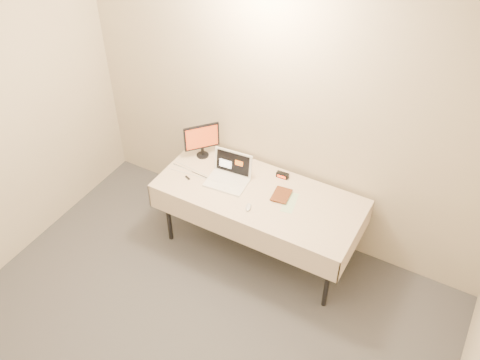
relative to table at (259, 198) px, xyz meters
The scene contains 9 objects.
back_wall 0.81m from the table, 90.00° to the left, with size 4.00×0.10×2.70m, color beige.
table is the anchor object (origin of this frame).
laptop 0.35m from the table, behind, with size 0.39×0.33×0.26m.
monitor 0.80m from the table, 163.85° to the left, with size 0.24×0.27×0.35m.
book 0.21m from the table, 24.32° to the left, with size 0.15×0.02×0.20m, color brown.
alarm_clock 0.32m from the table, 73.95° to the left, with size 0.12×0.05×0.05m.
clicker 0.23m from the table, 87.72° to the right, with size 0.05×0.10×0.02m, color silver.
paper_form 0.30m from the table, ahead, with size 0.10×0.27×0.00m, color #BCE3B4.
usb_dongle 0.69m from the table, 168.03° to the right, with size 0.06×0.02×0.01m, color black.
Camera 1 is at (1.57, -1.11, 3.94)m, focal length 40.00 mm.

